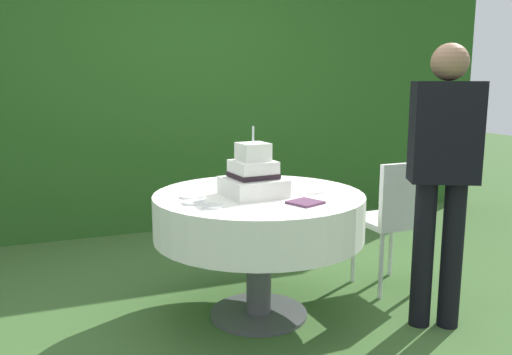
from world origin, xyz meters
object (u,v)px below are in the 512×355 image
serving_plate_far (213,206)px  napkin_stack (305,202)px  serving_plate_right (194,202)px  standing_person (443,168)px  garden_chair (396,213)px  wedding_cake (253,176)px  cake_table (259,216)px  serving_plate_left (312,191)px  serving_plate_near (193,196)px

serving_plate_far → napkin_stack: bearing=-11.8°
serving_plate_right → standing_person: 1.38m
serving_plate_right → garden_chair: size_ratio=0.14×
wedding_cake → napkin_stack: 0.36m
serving_plate_far → standing_person: 1.28m
serving_plate_far → serving_plate_right: same height
wedding_cake → cake_table: bearing=37.9°
serving_plate_left → serving_plate_right: 0.73m
cake_table → napkin_stack: size_ratio=7.94×
cake_table → wedding_cake: size_ratio=3.09×
wedding_cake → serving_plate_right: wedding_cake is taller
cake_table → serving_plate_right: serving_plate_right is taller
cake_table → serving_plate_right: 0.46m
napkin_stack → standing_person: standing_person is taller
serving_plate_left → serving_plate_right: (-0.73, -0.03, 0.00)m
napkin_stack → garden_chair: bearing=23.0°
cake_table → serving_plate_near: serving_plate_near is taller
serving_plate_right → napkin_stack: (0.56, -0.22, 0.00)m
cake_table → standing_person: bearing=-28.6°
wedding_cake → serving_plate_right: 0.39m
serving_plate_near → garden_chair: size_ratio=0.16×
serving_plate_far → standing_person: standing_person is taller
serving_plate_near → serving_plate_right: bearing=-102.4°
serving_plate_left → garden_chair: bearing=9.3°
serving_plate_left → cake_table: bearing=165.2°
napkin_stack → standing_person: (0.76, -0.16, 0.17)m
serving_plate_far → napkin_stack: (0.48, -0.10, 0.00)m
cake_table → standing_person: size_ratio=0.77×
serving_plate_far → garden_chair: bearing=11.0°
napkin_stack → serving_plate_far: bearing=168.2°
wedding_cake → standing_person: size_ratio=0.25×
napkin_stack → standing_person: 0.80m
serving_plate_left → standing_person: bearing=-34.6°
serving_plate_far → cake_table: bearing=33.6°
serving_plate_far → napkin_stack: size_ratio=0.75×
standing_person → serving_plate_left: bearing=145.4°
serving_plate_right → standing_person: standing_person is taller
standing_person → garden_chair: bearing=80.6°
cake_table → standing_person: (0.90, -0.49, 0.31)m
wedding_cake → garden_chair: (1.03, 0.07, -0.33)m
standing_person → napkin_stack: bearing=168.2°
serving_plate_near → standing_person: bearing=-22.5°
serving_plate_left → serving_plate_near: bearing=169.9°
wedding_cake → serving_plate_far: bearing=-147.1°
wedding_cake → serving_plate_right: (-0.37, -0.07, -0.10)m
serving_plate_far → garden_chair: garden_chair is taller
cake_table → serving_plate_left: (0.31, -0.08, 0.14)m
cake_table → wedding_cake: wedding_cake is taller
cake_table → serving_plate_near: bearing=173.8°
wedding_cake → napkin_stack: (0.19, -0.29, -0.10)m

